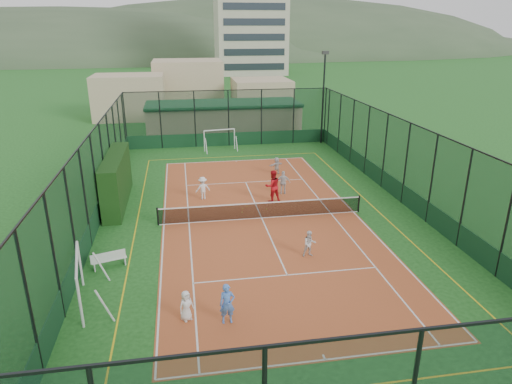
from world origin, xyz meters
TOP-DOWN VIEW (x-y plane):
  - ground at (0.00, 0.00)m, footprint 300.00×300.00m
  - court_slab at (0.00, 0.00)m, footprint 11.17×23.97m
  - tennis_net at (0.00, 0.00)m, footprint 11.67×0.12m
  - perimeter_fence at (0.00, 0.00)m, footprint 18.12×34.12m
  - floodlight_ne at (8.60, 16.60)m, footprint 0.60×0.26m
  - clubhouse at (0.00, 22.00)m, footprint 15.20×7.20m
  - apartment_tower at (12.00, 82.00)m, footprint 15.00×12.00m
  - distant_hills at (0.00, 150.00)m, footprint 200.00×60.00m
  - hedge_left at (-8.30, 3.79)m, footprint 1.04×6.92m
  - white_bench at (-7.80, -4.37)m, footprint 1.59×0.85m
  - futsal_goal_near at (-8.44, -7.25)m, footprint 3.27×1.47m
  - futsal_goal_far at (-0.99, 15.49)m, footprint 2.90×1.24m
  - child_near_left at (-4.43, -8.93)m, footprint 0.70×0.63m
  - child_near_mid at (-2.95, -9.32)m, footprint 0.58×0.39m
  - child_near_right at (1.43, -4.85)m, footprint 0.65×0.52m
  - child_far_left at (-3.12, 3.63)m, footprint 1.05×0.77m
  - child_far_right at (2.08, 3.72)m, footprint 0.96×0.55m
  - child_far_back at (2.53, 7.94)m, footprint 1.22×0.84m
  - coach at (1.13, 2.53)m, footprint 1.11×0.94m
  - tennis_balls at (-0.59, 1.64)m, footprint 2.20×1.30m

SIDE VIEW (x-z plane):
  - ground at x=0.00m, z-range 0.00..0.00m
  - distant_hills at x=0.00m, z-range -12.00..12.00m
  - court_slab at x=0.00m, z-range 0.00..0.01m
  - tennis_balls at x=-0.59m, z-range 0.01..0.08m
  - white_bench at x=-7.80m, z-range 0.00..0.86m
  - tennis_net at x=0.00m, z-range 0.00..1.06m
  - child_near_left at x=-4.43m, z-range 0.01..1.21m
  - child_far_back at x=2.53m, z-range 0.01..1.28m
  - child_near_right at x=1.43m, z-range 0.01..1.31m
  - child_far_left at x=-3.12m, z-range 0.01..1.47m
  - child_far_right at x=2.08m, z-range 0.01..1.56m
  - child_near_mid at x=-2.95m, z-range 0.01..1.58m
  - futsal_goal_far at x=-0.99m, z-range 0.00..1.81m
  - futsal_goal_near at x=-8.44m, z-range 0.00..2.03m
  - coach at x=1.13m, z-range 0.01..2.03m
  - hedge_left at x=-8.30m, z-range 0.00..3.03m
  - clubhouse at x=0.00m, z-range 0.00..3.15m
  - perimeter_fence at x=0.00m, z-range 0.00..5.00m
  - floodlight_ne at x=8.60m, z-range 0.00..8.25m
  - apartment_tower at x=12.00m, z-range 0.00..30.00m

